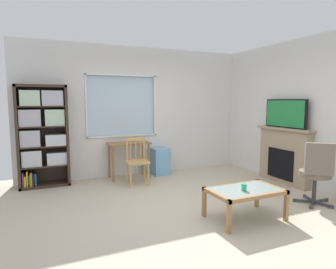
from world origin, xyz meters
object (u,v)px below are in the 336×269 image
at_px(wooden_chair, 137,161).
at_px(tv, 285,114).
at_px(bookshelf, 42,132).
at_px(fireplace, 284,155).
at_px(office_chair, 317,170).
at_px(plastic_drawer_unit, 160,161).
at_px(coffee_table, 245,193).
at_px(desk_under_window, 129,149).
at_px(sippy_cup, 244,187).

xyz_separation_m(wooden_chair, tv, (2.66, -1.08, 0.91)).
height_order(bookshelf, fireplace, bookshelf).
relative_size(fireplace, office_chair, 1.27).
relative_size(wooden_chair, plastic_drawer_unit, 1.55).
bearing_deg(wooden_chair, plastic_drawer_unit, 38.44).
bearing_deg(office_chair, fireplace, 66.11).
distance_m(wooden_chair, coffee_table, 2.35).
bearing_deg(bookshelf, desk_under_window, -3.69).
distance_m(fireplace, sippy_cup, 2.24).
relative_size(tv, office_chair, 0.98).
bearing_deg(bookshelf, office_chair, -36.66).
bearing_deg(desk_under_window, bookshelf, 176.31).
xyz_separation_m(bookshelf, sippy_cup, (2.43, -2.87, -0.57)).
relative_size(wooden_chair, sippy_cup, 10.00).
distance_m(desk_under_window, wooden_chair, 0.54).
bearing_deg(tv, desk_under_window, 149.18).
relative_size(plastic_drawer_unit, office_chair, 0.58).
bearing_deg(fireplace, desk_under_window, 149.35).
height_order(bookshelf, office_chair, bookshelf).
height_order(plastic_drawer_unit, tv, tv).
height_order(wooden_chair, tv, tv).
relative_size(wooden_chair, office_chair, 0.90).
height_order(coffee_table, sippy_cup, sippy_cup).
distance_m(desk_under_window, office_chair, 3.51).
xyz_separation_m(tv, sippy_cup, (-1.89, -1.17, -0.91)).
relative_size(bookshelf, sippy_cup, 21.28).
bearing_deg(bookshelf, sippy_cup, -49.79).
bearing_deg(fireplace, office_chair, -113.89).
bearing_deg(fireplace, plastic_drawer_unit, 140.10).
relative_size(bookshelf, plastic_drawer_unit, 3.31).
xyz_separation_m(bookshelf, office_chair, (3.83, -2.85, -0.49)).
xyz_separation_m(plastic_drawer_unit, fireplace, (1.97, -1.64, 0.26)).
xyz_separation_m(tv, coffee_table, (-1.83, -1.11, -1.01)).
bearing_deg(sippy_cup, office_chair, 0.92).
bearing_deg(tv, office_chair, -113.13).
bearing_deg(desk_under_window, plastic_drawer_unit, 3.95).
bearing_deg(plastic_drawer_unit, wooden_chair, -141.56).
bearing_deg(office_chair, desk_under_window, 128.50).
distance_m(bookshelf, plastic_drawer_unit, 2.49).
bearing_deg(wooden_chair, desk_under_window, 91.45).
distance_m(fireplace, coffee_table, 2.16).
bearing_deg(bookshelf, wooden_chair, -20.50).
distance_m(desk_under_window, tv, 3.20).
relative_size(fireplace, tv, 1.29).
relative_size(bookshelf, fireplace, 1.51).
relative_size(wooden_chair, coffee_table, 0.91).
xyz_separation_m(fireplace, coffee_table, (-1.85, -1.11, -0.19)).
height_order(fireplace, office_chair, fireplace).
bearing_deg(desk_under_window, office_chair, -51.50).
relative_size(desk_under_window, wooden_chair, 0.95).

